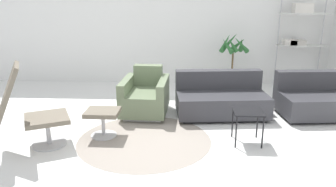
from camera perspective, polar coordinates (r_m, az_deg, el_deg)
ground_plane at (r=4.77m, az=-1.57°, el=-6.63°), size 12.00×12.00×0.00m
wall_back at (r=7.26m, az=0.21°, el=12.77°), size 12.00×0.09×2.80m
round_rug at (r=4.50m, az=-4.13°, el=-8.08°), size 1.81×1.81×0.01m
lounge_chair at (r=4.41m, az=-24.64°, el=-0.81°), size 1.05×0.86×1.19m
ottoman at (r=4.61m, az=-11.29°, el=-4.09°), size 0.46×0.39×0.38m
armchair_red at (r=5.42m, az=-3.95°, el=-0.63°), size 0.76×0.95×0.75m
couch_low at (r=5.42m, az=9.16°, el=-1.07°), size 1.52×0.95×0.70m
couch_second at (r=5.82m, az=24.22°, el=-1.12°), size 1.23×0.92×0.70m
side_table at (r=4.41m, az=13.76°, el=-3.66°), size 0.38×0.38×0.44m
potted_plant at (r=6.92m, az=11.17°, el=5.24°), size 0.64×0.63×1.18m
shelf_unit at (r=7.35m, az=21.94°, el=10.71°), size 0.96×0.28×1.88m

